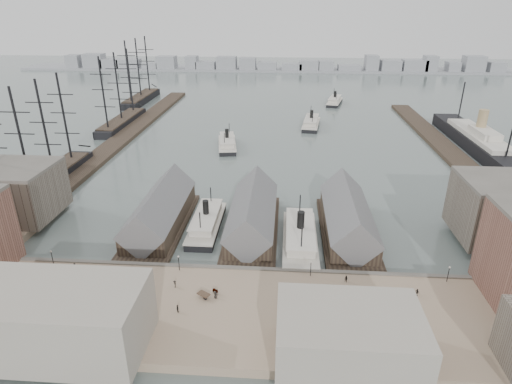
# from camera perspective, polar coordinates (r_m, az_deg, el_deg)

# --- Properties ---
(ground) EXTENTS (900.00, 900.00, 0.00)m
(ground) POSITION_cam_1_polar(r_m,az_deg,el_deg) (106.10, -1.19, -9.50)
(ground) COLOR #515E5B
(ground) RESTS_ON ground
(quay) EXTENTS (180.00, 30.00, 2.00)m
(quay) POSITION_cam_1_polar(r_m,az_deg,el_deg) (89.48, -2.42, -15.96)
(quay) COLOR gray
(quay) RESTS_ON ground
(seawall) EXTENTS (180.00, 1.20, 2.30)m
(seawall) POSITION_cam_1_polar(r_m,az_deg,el_deg) (101.16, -1.48, -10.56)
(seawall) COLOR #59544C
(seawall) RESTS_ON ground
(west_wharf) EXTENTS (10.00, 220.00, 1.60)m
(west_wharf) POSITION_cam_1_polar(r_m,az_deg,el_deg) (211.28, -17.40, 6.87)
(west_wharf) COLOR #2D231C
(west_wharf) RESTS_ON ground
(east_wharf) EXTENTS (10.00, 180.00, 1.60)m
(east_wharf) POSITION_cam_1_polar(r_m,az_deg,el_deg) (199.78, 24.38, 4.88)
(east_wharf) COLOR #2D231C
(east_wharf) RESTS_ON ground
(ferry_shed_west) EXTENTS (14.00, 42.00, 12.60)m
(ferry_shed_west) POSITION_cam_1_polar(r_m,az_deg,el_deg) (123.02, -12.64, -2.68)
(ferry_shed_west) COLOR #2D231C
(ferry_shed_west) RESTS_ON ground
(ferry_shed_center) EXTENTS (14.00, 42.00, 12.60)m
(ferry_shed_center) POSITION_cam_1_polar(r_m,az_deg,el_deg) (118.36, -0.46, -3.15)
(ferry_shed_center) COLOR #2D231C
(ferry_shed_center) RESTS_ON ground
(ferry_shed_east) EXTENTS (14.00, 42.00, 12.60)m
(ferry_shed_east) POSITION_cam_1_polar(r_m,az_deg,el_deg) (119.31, 12.11, -3.49)
(ferry_shed_east) COLOR #2D231C
(ferry_shed_east) RESTS_ON ground
(warehouse_west_back) EXTENTS (26.00, 20.00, 14.00)m
(warehouse_west_back) POSITION_cam_1_polar(r_m,az_deg,el_deg) (141.10, -30.07, -0.01)
(warehouse_west_back) COLOR #60564C
(warehouse_west_back) RESTS_ON west_land
(street_bldg_center) EXTENTS (24.00, 16.00, 10.00)m
(street_bldg_center) POSITION_cam_1_polar(r_m,az_deg,el_deg) (76.91, 12.23, -18.58)
(street_bldg_center) COLOR gray
(street_bldg_center) RESTS_ON quay
(street_bldg_west) EXTENTS (30.00, 16.00, 12.00)m
(street_bldg_west) POSITION_cam_1_polar(r_m,az_deg,el_deg) (84.72, -24.90, -15.14)
(street_bldg_west) COLOR gray
(street_bldg_west) RESTS_ON quay
(lamp_post_far_w) EXTENTS (0.44, 0.44, 3.92)m
(lamp_post_far_w) POSITION_cam_1_polar(r_m,az_deg,el_deg) (111.11, -25.59, -7.59)
(lamp_post_far_w) COLOR black
(lamp_post_far_w) RESTS_ON quay
(lamp_post_near_w) EXTENTS (0.44, 0.44, 3.92)m
(lamp_post_near_w) POSITION_cam_1_polar(r_m,az_deg,el_deg) (100.14, -10.28, -8.94)
(lamp_post_near_w) COLOR black
(lamp_post_near_w) RESTS_ON quay
(lamp_post_near_e) EXTENTS (0.44, 0.44, 3.92)m
(lamp_post_near_e) POSITION_cam_1_polar(r_m,az_deg,el_deg) (97.52, 7.33, -9.70)
(lamp_post_near_e) COLOR black
(lamp_post_near_e) RESTS_ON quay
(lamp_post_far_e) EXTENTS (0.44, 0.44, 3.92)m
(lamp_post_far_e) POSITION_cam_1_polar(r_m,az_deg,el_deg) (103.88, 24.32, -9.59)
(lamp_post_far_e) COLOR black
(lamp_post_far_e) RESTS_ON quay
(far_shore) EXTENTS (500.00, 40.00, 15.72)m
(far_shore) POSITION_cam_1_polar(r_m,az_deg,el_deg) (426.12, 2.81, 16.35)
(far_shore) COLOR gray
(far_shore) RESTS_ON ground
(ferry_docked_west) EXTENTS (7.73, 25.76, 9.20)m
(ferry_docked_west) POSITION_cam_1_polar(r_m,az_deg,el_deg) (121.14, -6.61, -3.97)
(ferry_docked_west) COLOR black
(ferry_docked_west) RESTS_ON ground
(ferry_docked_east) EXTENTS (8.78, 29.26, 10.45)m
(ferry_docked_east) POSITION_cam_1_polar(r_m,az_deg,el_deg) (112.61, 5.88, -6.05)
(ferry_docked_east) COLOR black
(ferry_docked_east) RESTS_ON ground
(ferry_open_near) EXTENTS (11.21, 25.74, 8.89)m
(ferry_open_near) POSITION_cam_1_polar(r_m,az_deg,el_deg) (190.54, -3.86, 6.54)
(ferry_open_near) COLOR black
(ferry_open_near) RESTS_ON ground
(ferry_open_mid) EXTENTS (10.92, 26.72, 9.27)m
(ferry_open_mid) POSITION_cam_1_polar(r_m,az_deg,el_deg) (225.52, 7.37, 9.14)
(ferry_open_mid) COLOR black
(ferry_open_mid) RESTS_ON ground
(ferry_open_far) EXTENTS (12.91, 25.57, 8.76)m
(ferry_open_far) POSITION_cam_1_polar(r_m,az_deg,el_deg) (282.16, 10.44, 11.85)
(ferry_open_far) COLOR black
(ferry_open_far) RESTS_ON ground
(sailing_ship_near) EXTENTS (8.75, 60.26, 35.96)m
(sailing_ship_near) POSITION_cam_1_polar(r_m,az_deg,el_deg) (163.69, -26.49, 1.30)
(sailing_ship_near) COLOR black
(sailing_ship_near) RESTS_ON ground
(sailing_ship_mid) EXTENTS (8.98, 51.91, 36.94)m
(sailing_ship_mid) POSITION_cam_1_polar(r_m,az_deg,el_deg) (236.39, -17.44, 9.05)
(sailing_ship_mid) COLOR black
(sailing_ship_mid) RESTS_ON ground
(sailing_ship_far) EXTENTS (9.57, 53.18, 39.35)m
(sailing_ship_far) POSITION_cam_1_polar(r_m,az_deg,el_deg) (294.60, -15.05, 12.09)
(sailing_ship_far) COLOR black
(sailing_ship_far) RESTS_ON ground
(ocean_steamer) EXTENTS (11.93, 87.20, 17.44)m
(ocean_steamer) POSITION_cam_1_polar(r_m,az_deg,el_deg) (210.58, 27.48, 6.04)
(ocean_steamer) COLOR black
(ocean_steamer) RESTS_ON ground
(tram) EXTENTS (4.16, 10.78, 3.74)m
(tram) POSITION_cam_1_polar(r_m,az_deg,el_deg) (102.73, 30.67, -11.91)
(tram) COLOR black
(tram) RESTS_ON quay
(horse_cart_left) EXTENTS (4.72, 1.78, 1.58)m
(horse_cart_left) POSITION_cam_1_polar(r_m,az_deg,el_deg) (104.83, -22.93, -10.25)
(horse_cart_left) COLOR black
(horse_cart_left) RESTS_ON quay
(horse_cart_center) EXTENTS (4.71, 3.58, 1.58)m
(horse_cart_center) POSITION_cam_1_polar(r_m,az_deg,el_deg) (92.46, -5.96, -13.17)
(horse_cart_center) COLOR black
(horse_cart_center) RESTS_ON quay
(horse_cart_right) EXTENTS (4.59, 1.69, 1.46)m
(horse_cart_right) POSITION_cam_1_polar(r_m,az_deg,el_deg) (87.38, 10.10, -16.02)
(horse_cart_right) COLOR black
(horse_cart_right) RESTS_ON quay
(pedestrian_0) EXTENTS (0.79, 0.81, 1.79)m
(pedestrian_0) POSITION_cam_1_polar(r_m,az_deg,el_deg) (111.40, -30.16, -9.60)
(pedestrian_0) COLOR black
(pedestrian_0) RESTS_ON quay
(pedestrian_1) EXTENTS (1.09, 1.07, 1.77)m
(pedestrian_1) POSITION_cam_1_polar(r_m,az_deg,el_deg) (103.06, -27.63, -11.78)
(pedestrian_1) COLOR black
(pedestrian_1) RESTS_ON quay
(pedestrian_2) EXTENTS (0.99, 1.23, 1.66)m
(pedestrian_2) POSITION_cam_1_polar(r_m,az_deg,el_deg) (95.93, -10.78, -11.96)
(pedestrian_2) COLOR black
(pedestrian_2) RESTS_ON quay
(pedestrian_3) EXTENTS (0.87, 1.10, 1.74)m
(pedestrian_3) POSITION_cam_1_polar(r_m,az_deg,el_deg) (89.13, -10.41, -15.04)
(pedestrian_3) COLOR black
(pedestrian_3) RESTS_ON quay
(pedestrian_4) EXTENTS (0.99, 0.88, 1.69)m
(pedestrian_4) POSITION_cam_1_polar(r_m,az_deg,el_deg) (91.66, -5.43, -13.49)
(pedestrian_4) COLOR black
(pedestrian_4) RESTS_ON quay
(pedestrian_5) EXTENTS (0.64, 0.47, 1.76)m
(pedestrian_5) POSITION_cam_1_polar(r_m,az_deg,el_deg) (87.78, 5.22, -15.38)
(pedestrian_5) COLOR black
(pedestrian_5) RESTS_ON quay
(pedestrian_6) EXTENTS (0.96, 1.00, 1.63)m
(pedestrian_6) POSITION_cam_1_polar(r_m,az_deg,el_deg) (97.86, 11.92, -11.28)
(pedestrian_6) COLOR black
(pedestrian_6) RESTS_ON quay
(pedestrian_7) EXTENTS (1.15, 0.85, 1.59)m
(pedestrian_7) POSITION_cam_1_polar(r_m,az_deg,el_deg) (84.46, 17.10, -18.47)
(pedestrian_7) COLOR black
(pedestrian_7) RESTS_ON quay
(pedestrian_8) EXTENTS (0.95, 1.04, 1.70)m
(pedestrian_8) POSITION_cam_1_polar(r_m,az_deg,el_deg) (97.90, 20.70, -12.42)
(pedestrian_8) COLOR black
(pedestrian_8) RESTS_ON quay
(pedestrian_10) EXTENTS (0.55, 0.68, 1.69)m
(pedestrian_10) POSITION_cam_1_polar(r_m,az_deg,el_deg) (85.57, 6.76, -16.70)
(pedestrian_10) COLOR black
(pedestrian_10) RESTS_ON quay
(pedestrian_11) EXTENTS (0.96, 0.72, 1.80)m
(pedestrian_11) POSITION_cam_1_polar(r_m,az_deg,el_deg) (108.02, -23.00, -9.15)
(pedestrian_11) COLOR black
(pedestrian_11) RESTS_ON quay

